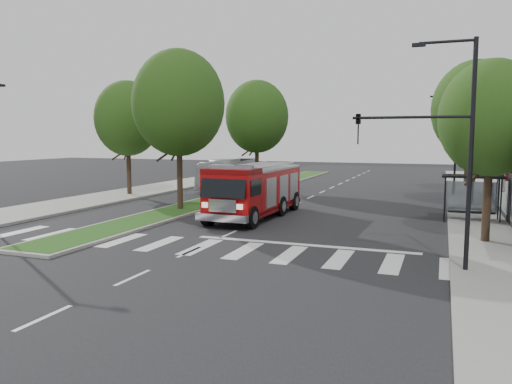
% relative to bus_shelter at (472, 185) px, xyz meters
% --- Properties ---
extents(ground, '(140.00, 140.00, 0.00)m').
position_rel_bus_shelter_xyz_m(ground, '(-11.20, -8.15, -2.04)').
color(ground, black).
rests_on(ground, ground).
extents(sidewalk_right, '(5.00, 80.00, 0.15)m').
position_rel_bus_shelter_xyz_m(sidewalk_right, '(1.30, 1.85, -1.96)').
color(sidewalk_right, gray).
rests_on(sidewalk_right, ground).
extents(sidewalk_left, '(5.00, 80.00, 0.15)m').
position_rel_bus_shelter_xyz_m(sidewalk_left, '(-25.70, 1.85, -1.96)').
color(sidewalk_left, gray).
rests_on(sidewalk_left, ground).
extents(median, '(3.00, 50.00, 0.15)m').
position_rel_bus_shelter_xyz_m(median, '(-17.20, 9.85, -1.96)').
color(median, gray).
rests_on(median, ground).
extents(bus_shelter, '(3.20, 1.60, 2.61)m').
position_rel_bus_shelter_xyz_m(bus_shelter, '(0.00, 0.00, 0.00)').
color(bus_shelter, black).
rests_on(bus_shelter, ground).
extents(tree_right_near, '(4.40, 4.40, 8.05)m').
position_rel_bus_shelter_xyz_m(tree_right_near, '(0.30, -6.15, 3.47)').
color(tree_right_near, black).
rests_on(tree_right_near, ground).
extents(tree_right_mid, '(5.60, 5.60, 9.72)m').
position_rel_bus_shelter_xyz_m(tree_right_mid, '(0.30, 5.85, 4.45)').
color(tree_right_mid, black).
rests_on(tree_right_mid, ground).
extents(tree_right_far, '(5.00, 5.00, 8.73)m').
position_rel_bus_shelter_xyz_m(tree_right_far, '(0.30, 15.85, 3.80)').
color(tree_right_far, black).
rests_on(tree_right_far, ground).
extents(tree_median_near, '(5.80, 5.80, 10.16)m').
position_rel_bus_shelter_xyz_m(tree_median_near, '(-17.20, -2.15, 4.77)').
color(tree_median_near, black).
rests_on(tree_median_near, ground).
extents(tree_median_far, '(5.60, 5.60, 9.72)m').
position_rel_bus_shelter_xyz_m(tree_median_far, '(-17.20, 11.85, 4.45)').
color(tree_median_far, black).
rests_on(tree_median_far, ground).
extents(tree_left_mid, '(5.20, 5.20, 9.16)m').
position_rel_bus_shelter_xyz_m(tree_left_mid, '(-25.20, 3.85, 4.12)').
color(tree_left_mid, black).
rests_on(tree_left_mid, ground).
extents(streetlight_right_near, '(4.08, 0.22, 8.00)m').
position_rel_bus_shelter_xyz_m(streetlight_right_near, '(-1.59, -11.65, 2.63)').
color(streetlight_right_near, black).
rests_on(streetlight_right_near, ground).
extents(streetlight_right_far, '(2.11, 0.20, 8.00)m').
position_rel_bus_shelter_xyz_m(streetlight_right_far, '(-0.85, 11.85, 2.44)').
color(streetlight_right_far, black).
rests_on(streetlight_right_far, ground).
extents(fire_engine, '(3.08, 9.43, 3.25)m').
position_rel_bus_shelter_xyz_m(fire_engine, '(-11.83, -2.77, -0.48)').
color(fire_engine, '#610506').
rests_on(fire_engine, ground).
extents(city_bus, '(2.56, 9.85, 2.73)m').
position_rel_bus_shelter_xyz_m(city_bus, '(-19.70, 11.39, -0.68)').
color(city_bus, silver).
rests_on(city_bus, ground).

